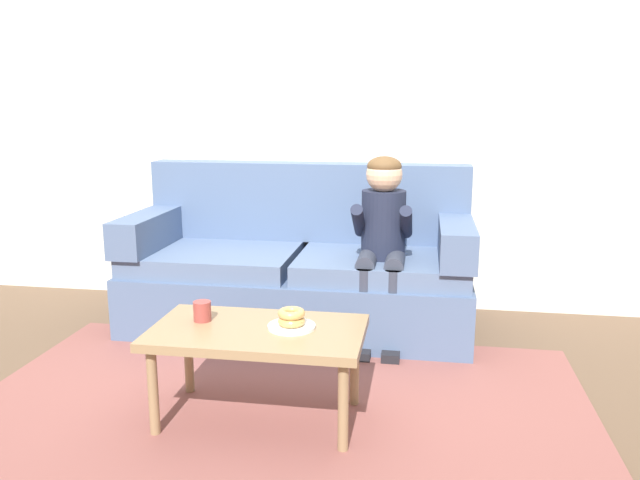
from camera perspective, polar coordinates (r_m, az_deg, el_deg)
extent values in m
plane|color=brown|center=(3.34, -2.61, -12.57)|extent=(10.00, 10.00, 0.00)
cube|color=silver|center=(4.41, 1.06, 12.23)|extent=(8.00, 0.10, 2.80)
cube|color=brown|center=(3.12, -3.59, -14.36)|extent=(2.91, 1.74, 0.01)
cube|color=slate|center=(4.03, -1.92, -5.27)|extent=(2.11, 0.90, 0.38)
cube|color=slate|center=(4.05, -9.45, -1.66)|extent=(1.01, 0.74, 0.12)
cube|color=slate|center=(3.84, 5.66, -2.30)|extent=(1.01, 0.74, 0.12)
cube|color=slate|center=(4.23, -1.05, 3.49)|extent=(2.11, 0.20, 0.51)
cube|color=slate|center=(4.21, -14.84, 1.01)|extent=(0.20, 0.90, 0.22)
cube|color=slate|center=(3.85, 12.13, 0.12)|extent=(0.20, 0.90, 0.22)
cube|color=#937551|center=(2.81, -5.64, -8.29)|extent=(0.93, 0.53, 0.04)
cylinder|color=#937551|center=(2.85, -14.79, -13.16)|extent=(0.04, 0.04, 0.40)
cylinder|color=#937551|center=(2.64, 2.10, -14.84)|extent=(0.04, 0.04, 0.40)
cylinder|color=#937551|center=(3.19, -11.75, -10.13)|extent=(0.04, 0.04, 0.40)
cylinder|color=#937551|center=(3.01, 3.12, -11.30)|extent=(0.04, 0.04, 0.40)
cylinder|color=#1E2338|center=(3.76, 5.72, 1.43)|extent=(0.26, 0.26, 0.40)
sphere|color=#DBAD89|center=(3.69, 5.80, 5.90)|extent=(0.21, 0.21, 0.21)
ellipsoid|color=brown|center=(3.69, 5.82, 6.63)|extent=(0.20, 0.20, 0.12)
cylinder|color=#333847|center=(3.66, 4.25, -1.89)|extent=(0.11, 0.30, 0.11)
cylinder|color=#333847|center=(3.58, 3.98, -6.04)|extent=(0.09, 0.09, 0.44)
cube|color=black|center=(3.62, 3.84, -10.05)|extent=(0.10, 0.20, 0.06)
cylinder|color=#1E2338|center=(3.66, 3.50, 1.73)|extent=(0.07, 0.29, 0.23)
cylinder|color=#333847|center=(3.65, 6.76, -1.98)|extent=(0.11, 0.30, 0.11)
cylinder|color=#333847|center=(3.57, 6.55, -6.15)|extent=(0.09, 0.09, 0.44)
cube|color=black|center=(3.61, 6.41, -10.17)|extent=(0.10, 0.20, 0.06)
cylinder|color=#1E2338|center=(3.64, 7.76, 1.59)|extent=(0.07, 0.29, 0.23)
cylinder|color=white|center=(2.79, -2.58, -7.78)|extent=(0.21, 0.21, 0.01)
torus|color=tan|center=(2.78, -2.58, -7.30)|extent=(0.15, 0.15, 0.04)
torus|color=tan|center=(2.77, -2.59, -6.60)|extent=(0.17, 0.17, 0.04)
cylinder|color=#993D38|center=(2.92, -10.55, -6.32)|extent=(0.08, 0.08, 0.09)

